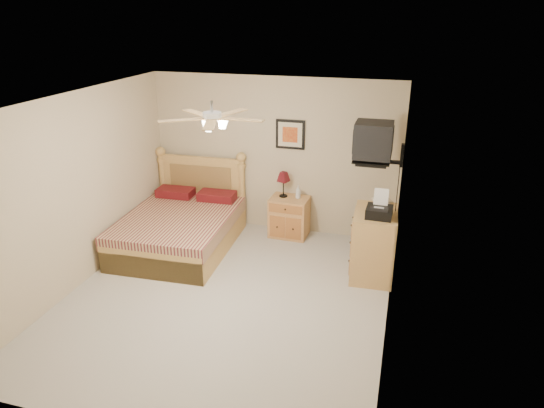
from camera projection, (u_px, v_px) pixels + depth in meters
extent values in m
plane|color=#AAA49A|center=(227.00, 297.00, 6.21)|extent=(4.50, 4.50, 0.00)
cube|color=white|center=(219.00, 101.00, 5.27)|extent=(4.00, 4.50, 0.04)
cube|color=#C2B08E|center=(274.00, 156.00, 7.75)|extent=(4.00, 0.04, 2.50)
cube|color=#C2B08E|center=(117.00, 314.00, 3.74)|extent=(4.00, 0.04, 2.50)
cube|color=#C2B08E|center=(78.00, 191.00, 6.25)|extent=(0.04, 4.50, 2.50)
cube|color=#C2B08E|center=(396.00, 227.00, 5.24)|extent=(0.04, 4.50, 2.50)
cube|color=#AF7542|center=(289.00, 217.00, 7.80)|extent=(0.61, 0.47, 0.65)
imported|color=silver|center=(298.00, 192.00, 7.62)|extent=(0.09, 0.10, 0.22)
cube|color=black|center=(290.00, 134.00, 7.52)|extent=(0.46, 0.04, 0.46)
cube|color=tan|center=(374.00, 244.00, 6.57)|extent=(0.59, 0.82, 0.94)
imported|color=beige|center=(373.00, 202.00, 6.69)|extent=(0.28, 0.33, 0.03)
imported|color=gray|center=(376.00, 200.00, 6.70)|extent=(0.29, 0.32, 0.02)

